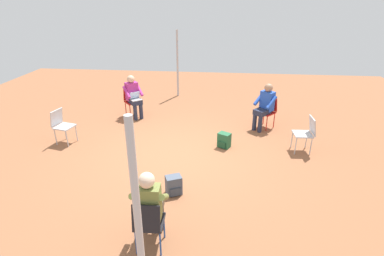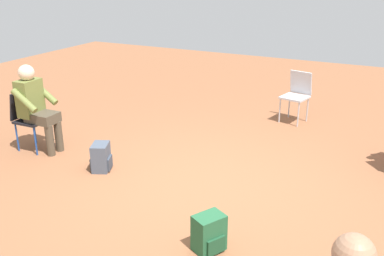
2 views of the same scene
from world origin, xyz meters
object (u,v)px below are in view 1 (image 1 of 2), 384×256
object	(u,v)px
chair_northeast	(132,99)
person_in_blue	(265,104)
chair_north	(62,124)
backpack_near_laptop_user	(224,141)
backpack_by_empty_chair	(174,186)
person_with_laptop	(133,94)
chair_west	(148,222)
chair_south	(306,132)
chair_southeast	(268,110)
person_in_olive	(150,203)

from	to	relation	value
chair_northeast	person_in_blue	xyz separation A→B (m)	(-0.62, -3.82, 0.20)
chair_north	backpack_near_laptop_user	size ratio (longest dim) A/B	2.36
chair_north	backpack_by_empty_chair	distance (m)	3.52
chair_north	person_with_laptop	distance (m)	2.25
chair_west	chair_south	xyz separation A→B (m)	(3.27, -2.89, 0.00)
chair_south	chair_north	bearing A→B (deg)	88.49
chair_north	person_in_blue	xyz separation A→B (m)	(1.37, -4.98, 0.20)
person_with_laptop	chair_southeast	bearing A→B (deg)	135.19
backpack_by_empty_chair	chair_northeast	bearing A→B (deg)	26.18
chair_west	person_in_olive	xyz separation A→B (m)	(0.17, 0.01, 0.20)
person_in_olive	chair_northeast	bearing A→B (deg)	107.20
chair_north	chair_south	bearing A→B (deg)	104.25
chair_north	chair_southeast	bearing A→B (deg)	119.31
chair_west	chair_south	distance (m)	4.37
chair_west	chair_north	bearing A→B (deg)	130.58
person_in_olive	person_with_laptop	bearing A→B (deg)	106.54
person_with_laptop	person_in_olive	world-z (taller)	same
person_in_blue	person_in_olive	size ratio (longest dim) A/B	1.00
chair_west	backpack_by_empty_chair	bearing A→B (deg)	82.55
person_in_olive	backpack_by_empty_chair	xyz separation A→B (m)	(1.18, -0.14, -0.54)
person_with_laptop	person_in_olive	size ratio (longest dim) A/B	1.00
chair_southeast	chair_north	size ratio (longest dim) A/B	1.00
chair_west	backpack_by_empty_chair	xyz separation A→B (m)	(1.35, -0.13, -0.34)
chair_northeast	backpack_by_empty_chair	world-z (taller)	chair_northeast
chair_northeast	person_in_blue	world-z (taller)	person_in_blue
chair_west	chair_northeast	xyz separation A→B (m)	(5.13, 1.73, 0.00)
person_in_blue	person_in_olive	world-z (taller)	same
backpack_by_empty_chair	person_in_blue	bearing A→B (deg)	-31.85
person_with_laptop	person_in_blue	size ratio (longest dim) A/B	1.00
chair_south	person_in_olive	world-z (taller)	person_in_olive
chair_southeast	person_in_olive	world-z (taller)	person_in_olive
chair_west	chair_north	size ratio (longest dim) A/B	1.00
chair_south	backpack_by_empty_chair	size ratio (longest dim) A/B	2.36
chair_north	backpack_near_laptop_user	world-z (taller)	chair_north
chair_north	person_in_olive	xyz separation A→B (m)	(-2.98, -2.88, 0.20)
chair_northeast	backpack_near_laptop_user	world-z (taller)	chair_northeast
chair_west	person_in_blue	distance (m)	4.98
chair_north	person_in_olive	size ratio (longest dim) A/B	0.69
chair_southeast	person_with_laptop	bearing A→B (deg)	36.90
chair_north	person_in_blue	size ratio (longest dim) A/B	0.69
person_in_blue	backpack_by_empty_chair	bearing A→B (deg)	100.52
chair_north	backpack_near_laptop_user	bearing A→B (deg)	105.18
chair_north	backpack_by_empty_chair	bearing A→B (deg)	72.24
chair_north	person_in_olive	world-z (taller)	person_in_olive
person_in_blue	backpack_near_laptop_user	distance (m)	1.70
chair_south	backpack_by_empty_chair	distance (m)	3.38
person_with_laptop	backpack_near_laptop_user	world-z (taller)	person_with_laptop
person_in_olive	backpack_by_empty_chair	bearing A→B (deg)	81.51
chair_west	backpack_near_laptop_user	bearing A→B (deg)	70.50
person_with_laptop	chair_northeast	bearing A→B (deg)	-90.00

